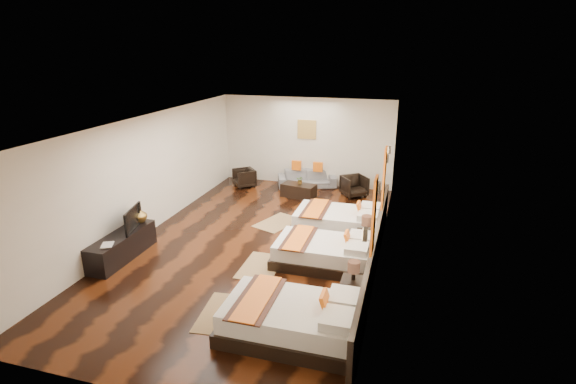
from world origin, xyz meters
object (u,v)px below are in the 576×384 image
(bed_far, at_px, (339,221))
(bed_mid, at_px, (325,252))
(sofa, at_px, (307,179))
(armchair_left, at_px, (244,178))
(nightstand_b, at_px, (366,240))
(bed_near, at_px, (294,319))
(table_plant, at_px, (300,180))
(tv, at_px, (129,219))
(nightstand_a, at_px, (353,288))
(coffee_table, at_px, (299,191))
(book, at_px, (101,246))
(tv_console, at_px, (122,246))
(armchair_right, at_px, (354,186))
(figurine, at_px, (139,215))

(bed_far, bearing_deg, bed_mid, -90.03)
(sofa, relative_size, armchair_left, 2.87)
(nightstand_b, relative_size, sofa, 0.48)
(bed_near, height_order, table_plant, bed_near)
(bed_far, relative_size, armchair_left, 3.32)
(bed_near, distance_m, table_plant, 6.61)
(bed_near, bearing_deg, tv, 156.61)
(nightstand_a, distance_m, coffee_table, 5.72)
(bed_far, height_order, book, bed_far)
(tv_console, xyz_separation_m, armchair_right, (4.18, 5.41, 0.04))
(tv, xyz_separation_m, sofa, (2.55, 5.65, -0.53))
(figurine, xyz_separation_m, sofa, (2.60, 5.23, -0.47))
(sofa, height_order, armchair_right, armchair_right)
(book, height_order, table_plant, table_plant)
(nightstand_a, xyz_separation_m, table_plant, (-2.31, 5.24, 0.24))
(figurine, relative_size, sofa, 0.20)
(tv, distance_m, figurine, 0.42)
(tv, height_order, armchair_left, tv)
(bed_near, height_order, armchair_left, bed_near)
(nightstand_b, height_order, tv_console, nightstand_b)
(bed_mid, relative_size, table_plant, 8.24)
(tv_console, distance_m, tv, 0.59)
(nightstand_b, bearing_deg, sofa, 118.86)
(nightstand_a, height_order, tv_console, nightstand_a)
(armchair_left, bearing_deg, bed_far, 11.96)
(figurine, bearing_deg, tv, -83.15)
(tv, distance_m, table_plant, 5.30)
(armchair_right, bearing_deg, bed_mid, -125.83)
(bed_near, height_order, bed_far, bed_near)
(coffee_table, relative_size, table_plant, 4.03)
(nightstand_b, bearing_deg, armchair_right, 101.52)
(armchair_left, xyz_separation_m, armchair_right, (3.52, 0.03, 0.02))
(bed_far, xyz_separation_m, nightstand_b, (0.75, -0.99, 0.03))
(bed_near, bearing_deg, coffee_table, 104.05)
(armchair_right, bearing_deg, sofa, 126.25)
(nightstand_a, bearing_deg, book, -177.04)
(bed_far, distance_m, tv_console, 4.97)
(armchair_left, height_order, armchair_right, armchair_right)
(sofa, bearing_deg, bed_mid, -92.50)
(bed_far, relative_size, tv_console, 1.18)
(bed_far, height_order, nightstand_b, nightstand_b)
(tv_console, bearing_deg, nightstand_a, -4.02)
(nightstand_a, xyz_separation_m, figurine, (-4.95, 1.04, 0.45))
(book, bearing_deg, bed_far, 37.82)
(bed_mid, xyz_separation_m, tv_console, (-4.20, -0.92, 0.01))
(nightstand_b, xyz_separation_m, sofa, (-2.35, 4.26, -0.04))
(bed_mid, bearing_deg, tv, -171.10)
(figurine, bearing_deg, nightstand_b, 11.10)
(bed_mid, distance_m, tv, 4.23)
(tv, height_order, table_plant, tv)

